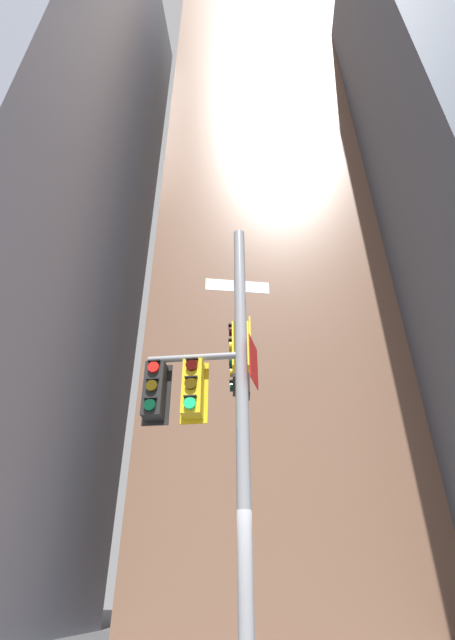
{
  "coord_description": "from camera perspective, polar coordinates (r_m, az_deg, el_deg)",
  "views": [
    {
      "loc": [
        0.38,
        -7.02,
        1.42
      ],
      "look_at": [
        -0.29,
        0.51,
        6.16
      ],
      "focal_mm": 24.78,
      "sensor_mm": 36.0,
      "label": 1
    }
  ],
  "objects": [
    {
      "name": "building_mid_block",
      "position": [
        38.66,
        8.03,
        10.29
      ],
      "size": [
        17.9,
        17.9,
        54.58
      ],
      "primitive_type": "cube",
      "color": "brown",
      "rests_on": "ground"
    },
    {
      "name": "signal_pole_assembly",
      "position": [
        8.13,
        -0.52,
        -8.92
      ],
      "size": [
        2.35,
        2.62,
        8.03
      ],
      "color": "gray",
      "rests_on": "ground"
    }
  ]
}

